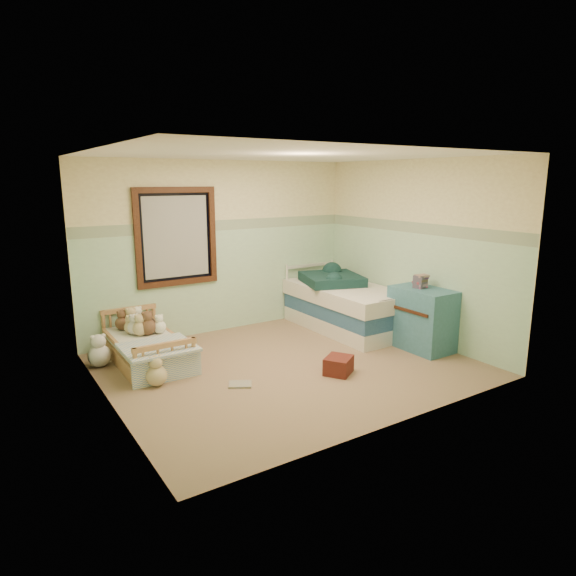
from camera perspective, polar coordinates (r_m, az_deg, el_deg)
floor at (r=6.18m, az=0.03°, el=-8.89°), size 4.20×3.60×0.02m
ceiling at (r=5.77m, az=0.03°, el=15.14°), size 4.20×3.60×0.02m
wall_back at (r=7.40m, az=-7.60°, el=4.65°), size 4.20×0.04×2.50m
wall_front at (r=4.47m, az=12.69°, el=-0.62°), size 4.20×0.04×2.50m
wall_left at (r=5.04m, az=-20.44°, el=0.35°), size 0.04×3.60×2.50m
wall_right at (r=7.19m, az=14.25°, el=4.15°), size 0.04×3.60×2.50m
wainscot_mint at (r=7.47m, az=-7.44°, el=0.83°), size 4.20×0.01×1.50m
border_strip at (r=7.35m, az=-7.62°, el=7.14°), size 4.20×0.01×0.15m
window_frame at (r=7.07m, az=-12.66°, el=5.73°), size 1.16×0.06×1.36m
window_blinds at (r=7.08m, az=-12.69°, el=5.74°), size 0.92×0.01×1.12m
toddler_bed_frame at (r=6.49m, az=-15.87°, el=-7.34°), size 0.74×1.47×0.19m
toddler_mattress at (r=6.44m, az=-15.95°, el=-6.05°), size 0.67×1.41×0.12m
patchwork_quilt at (r=6.00m, az=-14.68°, el=-6.58°), size 0.80×0.74×0.03m
plush_bed_brown at (r=6.82m, az=-18.48°, el=-3.86°), size 0.18×0.18×0.18m
plush_bed_white at (r=6.87m, az=-16.87°, el=-3.58°), size 0.19×0.19×0.19m
plush_bed_tan at (r=6.63m, az=-17.57°, el=-4.32°), size 0.17×0.17×0.17m
plush_bed_dark at (r=6.69m, az=-15.67°, el=-4.01°), size 0.18×0.18×0.18m
plush_floor_cream at (r=6.50m, az=-20.80°, el=-7.26°), size 0.27×0.27×0.27m
plush_floor_tan at (r=5.74m, az=-14.85°, el=-9.68°), size 0.23×0.23×0.23m
twin_bed_frame at (r=7.62m, az=6.62°, el=-3.88°), size 0.97×1.94×0.22m
twin_boxspring at (r=7.56m, az=6.66°, el=-2.28°), size 0.97×1.94×0.22m
twin_mattress at (r=7.51m, az=6.70°, el=-0.65°), size 1.01×1.98×0.22m
teal_blanket at (r=7.67m, az=5.02°, el=1.03°), size 1.05×1.08×0.14m
dresser at (r=6.87m, az=15.10°, el=-3.43°), size 0.51×0.82×0.82m
book_stack at (r=6.80m, az=14.93°, el=0.72°), size 0.19×0.16×0.17m
red_pillow at (r=5.92m, az=5.81°, el=-8.80°), size 0.42×0.41×0.20m
floor_book at (r=5.63m, az=-5.50°, el=-10.93°), size 0.31×0.29×0.02m
extra_plush_0 at (r=6.55m, az=-14.52°, el=-4.35°), size 0.17×0.17×0.17m
extra_plush_1 at (r=6.51m, az=-15.79°, el=-4.31°), size 0.21×0.21×0.21m
extra_plush_2 at (r=6.85m, az=-17.93°, el=-3.76°), size 0.18×0.18×0.18m
extra_plush_3 at (r=6.51m, az=-16.58°, el=-4.46°), size 0.19×0.19×0.19m
extra_plush_4 at (r=6.58m, az=-17.17°, el=-4.35°), size 0.18×0.18×0.18m
extra_plush_5 at (r=6.81m, az=-17.53°, el=-3.73°), size 0.20×0.20×0.20m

